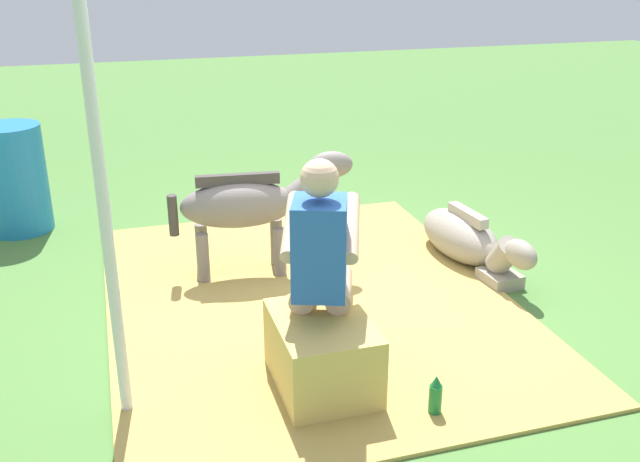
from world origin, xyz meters
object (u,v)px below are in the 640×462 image
pony_standing (251,204)px  tent_pole_left (101,186)px  soda_bottle (435,397)px  water_barrel (14,179)px  person_seated (321,259)px  hay_bale (322,354)px  pony_lying (467,239)px

pony_standing → tent_pole_left: 1.93m
soda_bottle → water_barrel: 4.17m
tent_pole_left → person_seated: bearing=-86.7°
pony_standing → water_barrel: bearing=49.7°
water_barrel → tent_pole_left: bearing=-166.0°
person_seated → soda_bottle: size_ratio=5.40×
tent_pole_left → pony_standing: bearing=-33.6°
hay_bale → tent_pole_left: 1.48m
pony_standing → tent_pole_left: bearing=146.4°
soda_bottle → tent_pole_left: size_ratio=0.10×
tent_pole_left → pony_lying: bearing=-64.8°
pony_standing → tent_pole_left: size_ratio=0.54×
hay_bale → pony_lying: size_ratio=0.50×
pony_standing → soda_bottle: 2.12m
person_seated → pony_lying: size_ratio=0.97×
soda_bottle → water_barrel: (3.48, 2.28, 0.34)m
person_seated → pony_standing: 1.45m
hay_bale → pony_standing: bearing=2.0°
pony_lying → pony_standing: bearing=80.8°
soda_bottle → tent_pole_left: (0.51, 1.54, 1.14)m
person_seated → tent_pole_left: tent_pole_left is taller
soda_bottle → tent_pole_left: 1.98m
soda_bottle → water_barrel: size_ratio=0.26×
pony_lying → person_seated: bearing=127.3°
pony_standing → pony_lying: pony_standing is taller
pony_standing → person_seated: bearing=-176.3°
soda_bottle → pony_standing: bearing=15.2°
pony_standing → pony_lying: (-0.27, -1.63, -0.36)m
tent_pole_left → hay_bale: bearing=-94.9°
person_seated → soda_bottle: 0.94m
pony_standing → water_barrel: (1.47, 1.74, -0.09)m
pony_standing → pony_lying: size_ratio=1.00×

